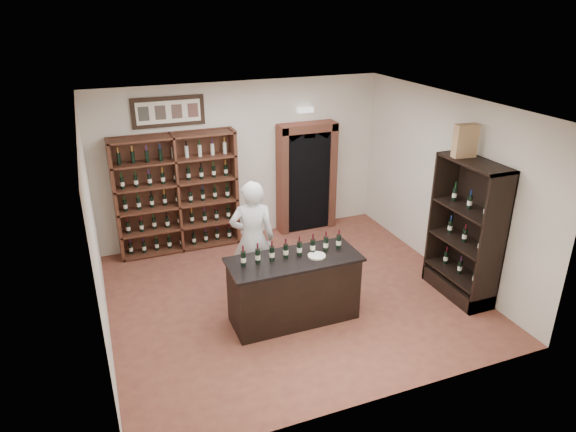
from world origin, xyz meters
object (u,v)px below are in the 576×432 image
(wine_shelf, at_px, (177,193))
(counter_bottle_0, at_px, (243,259))
(tasting_counter, at_px, (294,289))
(side_cabinet, at_px, (464,251))
(shopkeeper, at_px, (253,240))
(wine_crate, at_px, (465,141))

(wine_shelf, distance_m, counter_bottle_0, 2.90)
(tasting_counter, height_order, counter_bottle_0, counter_bottle_0)
(side_cabinet, bearing_deg, shopkeeper, 158.70)
(wine_shelf, height_order, shopkeeper, wine_shelf)
(wine_crate, bearing_deg, shopkeeper, 169.15)
(wine_shelf, distance_m, tasting_counter, 3.19)
(counter_bottle_0, bearing_deg, tasting_counter, -4.34)
(side_cabinet, bearing_deg, wine_shelf, 139.79)
(counter_bottle_0, xyz_separation_m, shopkeeper, (0.40, 0.83, -0.16))
(tasting_counter, bearing_deg, wine_shelf, 110.56)
(counter_bottle_0, bearing_deg, side_cabinet, -5.88)
(side_cabinet, distance_m, shopkeeper, 3.28)
(tasting_counter, xyz_separation_m, counter_bottle_0, (-0.72, 0.05, 0.61))
(counter_bottle_0, xyz_separation_m, side_cabinet, (3.44, -0.35, -0.35))
(tasting_counter, bearing_deg, shopkeeper, 110.06)
(counter_bottle_0, distance_m, shopkeeper, 0.94)
(tasting_counter, xyz_separation_m, wine_crate, (2.66, -0.07, 1.95))
(tasting_counter, height_order, wine_crate, wine_crate)
(tasting_counter, xyz_separation_m, side_cabinet, (2.72, -0.30, 0.26))
(counter_bottle_0, relative_size, side_cabinet, 0.14)
(counter_bottle_0, bearing_deg, shopkeeper, 64.63)
(wine_shelf, relative_size, shopkeeper, 1.16)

